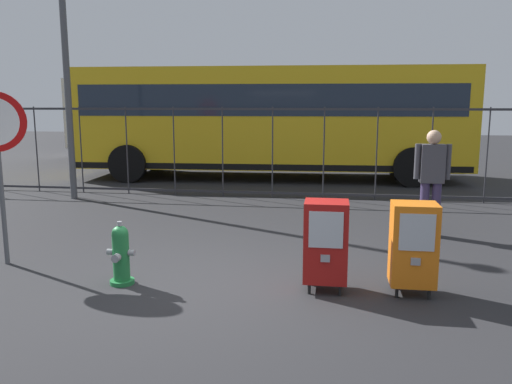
{
  "coord_description": "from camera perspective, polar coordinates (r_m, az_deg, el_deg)",
  "views": [
    {
      "loc": [
        1.29,
        -5.51,
        2.08
      ],
      "look_at": [
        0.3,
        1.2,
        0.9
      ],
      "focal_mm": 35.98,
      "sensor_mm": 36.0,
      "label": 1
    }
  ],
  "objects": [
    {
      "name": "newspaper_box_primary",
      "position": [
        5.75,
        7.77,
        -5.44
      ],
      "size": [
        0.48,
        0.42,
        1.02
      ],
      "color": "black",
      "rests_on": "ground_plane"
    },
    {
      "name": "bus_near",
      "position": [
        14.34,
        1.6,
        8.37
      ],
      "size": [
        10.6,
        3.15,
        3.0
      ],
      "rotation": [
        0.0,
        0.0,
        0.04
      ],
      "color": "gold",
      "rests_on": "ground_plane"
    },
    {
      "name": "street_light_near_right",
      "position": [
        11.98,
        -20.66,
        17.89
      ],
      "size": [
        0.32,
        0.32,
        6.65
      ],
      "color": "#4C4F54",
      "rests_on": "ground_plane"
    },
    {
      "name": "fire_hydrant",
      "position": [
        6.16,
        -14.79,
        -6.77
      ],
      "size": [
        0.33,
        0.32,
        0.75
      ],
      "color": "#1E7238",
      "rests_on": "ground_plane"
    },
    {
      "name": "fence_barrier",
      "position": [
        11.36,
        1.84,
        4.49
      ],
      "size": [
        18.03,
        0.04,
        2.0
      ],
      "color": "#2D2D33",
      "rests_on": "ground_plane"
    },
    {
      "name": "bus_far",
      "position": [
        19.71,
        -5.55,
        8.74
      ],
      "size": [
        10.65,
        3.37,
        3.0
      ],
      "rotation": [
        0.0,
        0.0,
        -0.07
      ],
      "color": "beige",
      "rests_on": "ground_plane"
    },
    {
      "name": "newspaper_box_secondary",
      "position": [
        5.85,
        17.08,
        -5.54
      ],
      "size": [
        0.48,
        0.42,
        1.02
      ],
      "color": "black",
      "rests_on": "ground_plane"
    },
    {
      "name": "pedestrian",
      "position": [
        8.47,
        18.95,
        1.64
      ],
      "size": [
        0.55,
        0.22,
        1.67
      ],
      "color": "#382D51",
      "rests_on": "ground_plane"
    },
    {
      "name": "ground_plane",
      "position": [
        6.03,
        -4.57,
        -10.34
      ],
      "size": [
        60.0,
        60.0,
        0.0
      ],
      "primitive_type": "plane",
      "color": "#262628"
    }
  ]
}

